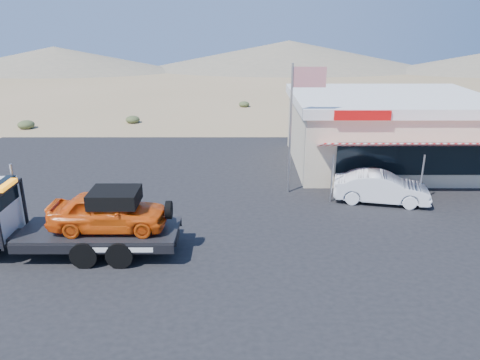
# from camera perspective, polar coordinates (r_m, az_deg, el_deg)

# --- Properties ---
(ground) EXTENTS (120.00, 120.00, 0.00)m
(ground) POSITION_cam_1_polar(r_m,az_deg,el_deg) (18.34, -7.57, -6.58)
(ground) COLOR #8B764F
(ground) RESTS_ON ground
(asphalt_lot) EXTENTS (32.00, 24.00, 0.02)m
(asphalt_lot) POSITION_cam_1_polar(r_m,az_deg,el_deg) (20.92, -1.11, -2.97)
(asphalt_lot) COLOR black
(asphalt_lot) RESTS_ON ground
(tow_truck) EXTENTS (7.85, 2.33, 2.62)m
(tow_truck) POSITION_cam_1_polar(r_m,az_deg,el_deg) (17.45, -21.50, -4.16)
(tow_truck) COLOR black
(tow_truck) RESTS_ON asphalt_lot
(white_sedan) EXTENTS (4.37, 2.28, 1.37)m
(white_sedan) POSITION_cam_1_polar(r_m,az_deg,el_deg) (21.85, 16.83, -0.89)
(white_sedan) COLOR white
(white_sedan) RESTS_ON asphalt_lot
(jerky_store) EXTENTS (10.40, 9.97, 3.90)m
(jerky_store) POSITION_cam_1_polar(r_m,az_deg,el_deg) (27.24, 17.37, 5.88)
(jerky_store) COLOR #C6B696
(jerky_store) RESTS_ON asphalt_lot
(flagpole) EXTENTS (1.55, 0.10, 6.00)m
(flagpole) POSITION_cam_1_polar(r_m,az_deg,el_deg) (21.40, 6.85, 7.94)
(flagpole) COLOR #99999E
(flagpole) RESTS_ON asphalt_lot
(distant_hills) EXTENTS (126.00, 48.00, 4.20)m
(distant_hills) POSITION_cam_1_polar(r_m,az_deg,el_deg) (72.74, -10.00, 14.48)
(distant_hills) COLOR #726B59
(distant_hills) RESTS_ON ground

